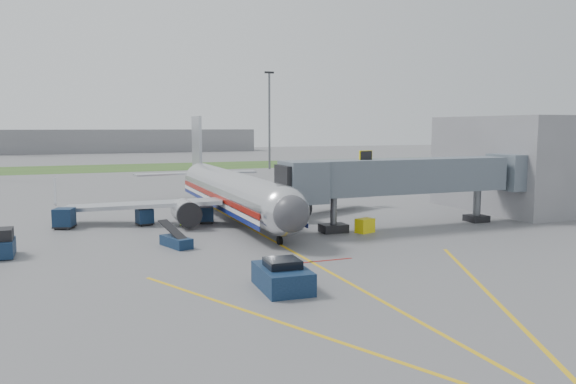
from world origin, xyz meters
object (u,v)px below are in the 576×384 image
object	(u,v)px
airliner	(232,191)
pushback_tug	(282,277)
baggage_tug	(3,244)
belt_loader	(176,241)
ramp_worker	(182,215)

from	to	relation	value
airliner	pushback_tug	bearing A→B (deg)	-99.32
baggage_tug	belt_loader	xyz separation A→B (m)	(11.68, -1.07, -0.43)
pushback_tug	belt_loader	world-z (taller)	belt_loader
belt_loader	ramp_worker	bearing A→B (deg)	76.55
pushback_tug	belt_loader	distance (m)	13.63
baggage_tug	belt_loader	world-z (taller)	baggage_tug
baggage_tug	pushback_tug	bearing A→B (deg)	-43.16
baggage_tug	ramp_worker	bearing A→B (deg)	30.24
airliner	belt_loader	distance (m)	13.67
baggage_tug	belt_loader	bearing A→B (deg)	-5.24
airliner	belt_loader	world-z (taller)	airliner
pushback_tug	belt_loader	bearing A→B (deg)	104.90
pushback_tug	baggage_tug	size ratio (longest dim) A/B	1.48
airliner	belt_loader	bearing A→B (deg)	-123.80
pushback_tug	belt_loader	xyz separation A→B (m)	(-3.50, 13.17, -0.26)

